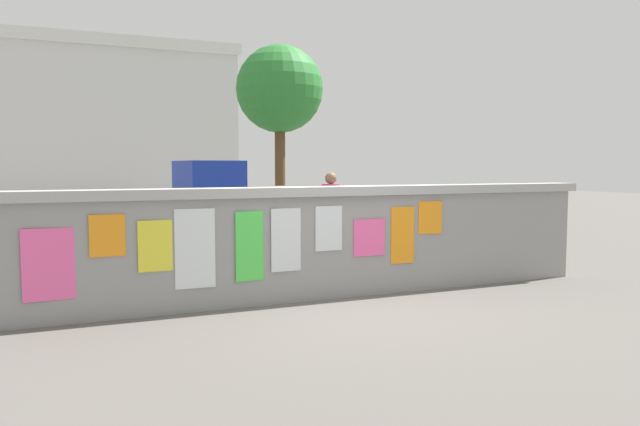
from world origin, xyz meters
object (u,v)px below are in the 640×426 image
auto_rickshaw_truck (251,203)px  bicycle_far (246,250)px  motorcycle (145,237)px  bicycle_near (435,243)px  tree_roadside (280,90)px  person_walking (331,206)px

auto_rickshaw_truck → bicycle_far: auto_rickshaw_truck is taller
motorcycle → bicycle_far: 2.18m
bicycle_near → tree_roadside: 9.40m
auto_rickshaw_truck → bicycle_far: (-1.19, -3.65, -0.54)m
auto_rickshaw_truck → motorcycle: auto_rickshaw_truck is taller
motorcycle → bicycle_far: bearing=-50.4°
motorcycle → tree_roadside: tree_roadside is taller
bicycle_near → auto_rickshaw_truck: bearing=116.6°
bicycle_near → person_walking: (-1.45, 1.28, 0.62)m
person_walking → tree_roadside: tree_roadside is taller
motorcycle → bicycle_far: (1.39, -1.68, -0.10)m
bicycle_near → bicycle_far: bearing=170.3°
auto_rickshaw_truck → bicycle_near: auto_rickshaw_truck is taller
bicycle_near → bicycle_far: (-3.30, 0.56, 0.00)m
bicycle_far → tree_roadside: 9.54m
bicycle_far → person_walking: 2.08m
motorcycle → bicycle_near: bicycle_near is taller
bicycle_far → motorcycle: bearing=129.6°
auto_rickshaw_truck → motorcycle: 3.28m
bicycle_far → person_walking: (1.86, 0.71, 0.62)m
bicycle_far → tree_roadside: tree_roadside is taller
motorcycle → bicycle_near: bearing=-25.6°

